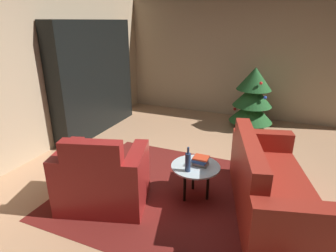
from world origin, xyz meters
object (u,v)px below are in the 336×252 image
bookshelf_unit (99,78)px  decorated_tree (253,98)px  armchair_red (102,180)px  coffee_table (196,169)px  book_stack_on_table (200,161)px  couch_red (269,188)px  bottle_on_table (188,162)px

bookshelf_unit → decorated_tree: bookshelf_unit is taller
decorated_tree → armchair_red: bearing=-110.9°
coffee_table → bookshelf_unit: bearing=147.5°
book_stack_on_table → bookshelf_unit: bearing=148.5°
armchair_red → coffee_table: size_ratio=1.94×
couch_red → decorated_tree: bearing=101.3°
coffee_table → decorated_tree: bearing=83.5°
couch_red → book_stack_on_table: couch_red is taller
couch_red → coffee_table: bearing=-176.4°
coffee_table → bottle_on_table: size_ratio=1.95×
couch_red → coffee_table: 0.87m
coffee_table → armchair_red: bearing=-148.9°
bookshelf_unit → coffee_table: bookshelf_unit is taller
armchair_red → book_stack_on_table: armchair_red is taller
book_stack_on_table → bottle_on_table: (-0.10, -0.20, 0.06)m
couch_red → bottle_on_table: couch_red is taller
bookshelf_unit → couch_red: (3.39, -1.56, -0.74)m
bottle_on_table → armchair_red: bearing=-155.2°
bookshelf_unit → armchair_red: bookshelf_unit is taller
armchair_red → bottle_on_table: bearing=24.8°
decorated_tree → bookshelf_unit: bearing=-157.5°
bookshelf_unit → bottle_on_table: bookshelf_unit is taller
bookshelf_unit → book_stack_on_table: 3.07m
bookshelf_unit → couch_red: size_ratio=1.08×
armchair_red → coffee_table: armchair_red is taller
coffee_table → book_stack_on_table: size_ratio=3.13×
bookshelf_unit → couch_red: 3.81m
couch_red → coffee_table: couch_red is taller
bookshelf_unit → book_stack_on_table: size_ratio=11.14×
bookshelf_unit → bottle_on_table: 3.08m
bookshelf_unit → book_stack_on_table: bearing=-31.5°
bookshelf_unit → armchair_red: size_ratio=1.83×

